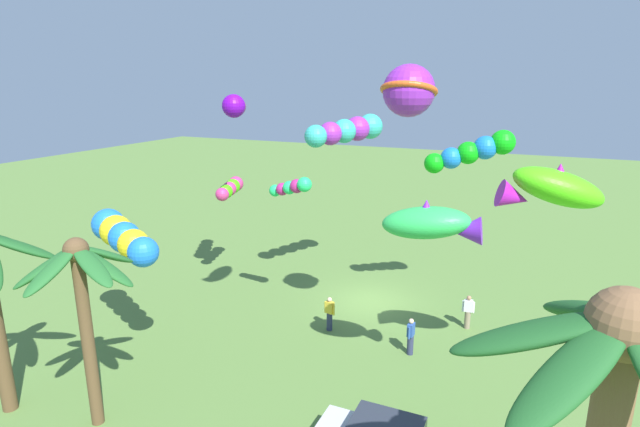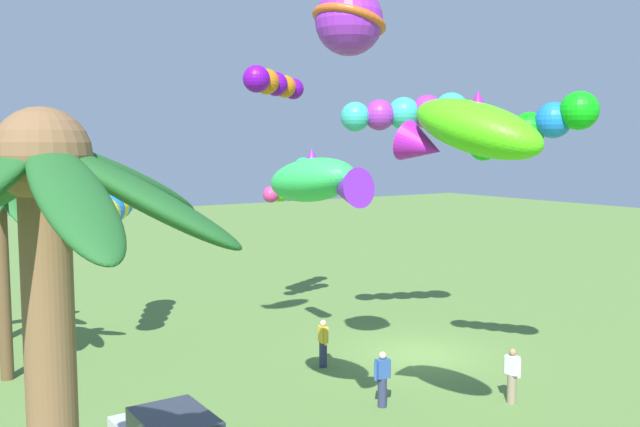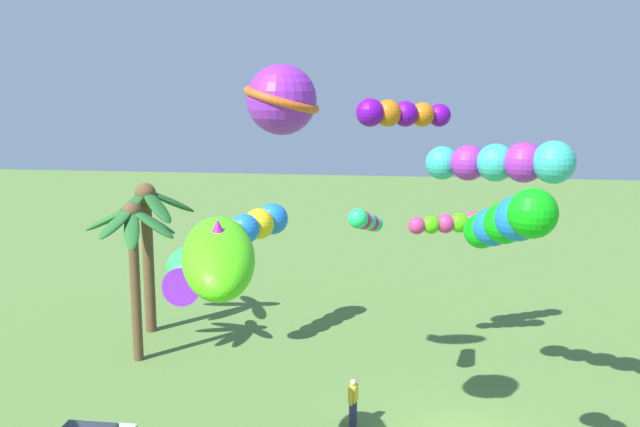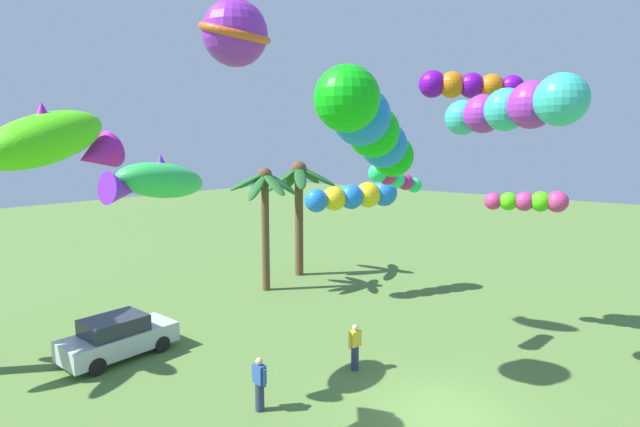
% 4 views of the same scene
% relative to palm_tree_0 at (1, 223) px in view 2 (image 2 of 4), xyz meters
% --- Properties ---
extents(ground_plane, '(120.00, 120.00, 0.00)m').
position_rel_palm_tree_0_xyz_m(ground_plane, '(-5.24, -12.58, -4.94)').
color(ground_plane, '#567A38').
extents(palm_tree_0, '(3.86, 3.83, 6.38)m').
position_rel_palm_tree_0_xyz_m(palm_tree_0, '(0.00, 0.00, 0.00)').
color(palm_tree_0, brown).
rests_on(palm_tree_0, ground).
extents(palm_tree_2, '(5.35, 5.01, 7.82)m').
position_rel_palm_tree_0_xyz_m(palm_tree_2, '(-13.96, 1.64, 0.91)').
color(palm_tree_2, brown).
rests_on(palm_tree_2, ground).
extents(spectator_0, '(0.26, 0.55, 1.59)m').
position_rel_palm_tree_0_xyz_m(spectator_0, '(-8.37, -8.36, -4.13)').
color(spectator_0, '#2D3351').
rests_on(spectator_0, ground).
extents(spectator_1, '(0.55, 0.27, 1.59)m').
position_rel_palm_tree_0_xyz_m(spectator_1, '(-10.19, -11.63, -4.13)').
color(spectator_1, gray).
rests_on(spectator_1, ground).
extents(spectator_2, '(0.54, 0.31, 1.59)m').
position_rel_palm_tree_0_xyz_m(spectator_2, '(-4.53, -8.94, -4.13)').
color(spectator_2, '#2D3351').
rests_on(spectator_2, ground).
extents(kite_tube_0, '(3.77, 1.82, 1.98)m').
position_rel_palm_tree_0_xyz_m(kite_tube_0, '(-9.69, -12.92, 2.93)').
color(kite_tube_0, '#0EBD12').
extents(kite_ball_1, '(2.05, 2.04, 1.80)m').
position_rel_palm_tree_0_xyz_m(kite_ball_1, '(-8.10, -7.35, 5.64)').
color(kite_ball_1, purple).
extents(kite_fish_2, '(3.57, 2.20, 1.81)m').
position_rel_palm_tree_0_xyz_m(kite_fish_2, '(-12.89, -6.91, 2.70)').
color(kite_fish_2, '#4BDF14').
extents(kite_fish_3, '(3.32, 1.61, 1.44)m').
position_rel_palm_tree_0_xyz_m(kite_fish_3, '(-9.50, -5.39, 1.57)').
color(kite_fish_3, '#2FCA54').
extents(kite_tube_4, '(4.60, 2.88, 1.44)m').
position_rel_palm_tree_0_xyz_m(kite_tube_4, '(2.27, -4.02, 0.07)').
color(kite_tube_4, blue).
extents(kite_tube_5, '(2.29, 1.06, 1.11)m').
position_rel_palm_tree_0_xyz_m(kite_tube_5, '(-2.59, -9.15, 1.44)').
color(kite_tube_5, '#22E770').
extents(kite_tube_6, '(2.39, 3.46, 1.11)m').
position_rel_palm_tree_0_xyz_m(kite_tube_6, '(0.79, -10.17, 4.82)').
color(kite_tube_6, '#6C0AB3').
extents(kite_tube_7, '(2.81, 4.40, 1.45)m').
position_rel_palm_tree_0_xyz_m(kite_tube_7, '(-3.58, -13.42, 3.59)').
color(kite_tube_7, '#32B4A8').
extents(kite_tube_9, '(1.40, 3.01, 0.86)m').
position_rel_palm_tree_0_xyz_m(kite_tube_9, '(2.62, -12.12, 0.39)').
color(kite_tube_9, '#CD3279').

